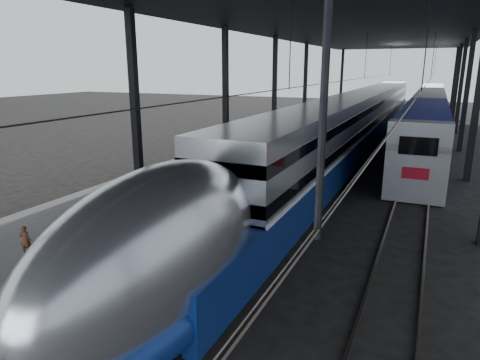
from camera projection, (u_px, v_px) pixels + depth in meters
The scene contains 8 objects.
ground at pixel (187, 251), 15.20m from camera, with size 160.00×160.00×0.00m, color black.
platform at pixel (279, 143), 34.10m from camera, with size 6.00×80.00×1.00m, color #4C4C4F.
yellow_strip at pixel (314, 139), 32.85m from camera, with size 0.30×80.00×0.01m, color gold.
rails at pixel (384, 156), 31.02m from camera, with size 6.52×80.00×0.16m.
canopy at pixel (356, 26), 29.76m from camera, with size 18.00×75.00×9.47m.
tgv_train at pixel (358, 123), 34.26m from camera, with size 3.03×65.20×4.35m.
second_train at pixel (429, 111), 43.88m from camera, with size 2.83×56.05×3.89m.
child at pixel (25, 240), 12.45m from camera, with size 0.32×0.21×0.88m, color #4F2B1A.
Camera 1 is at (7.48, -12.05, 6.31)m, focal length 32.00 mm.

